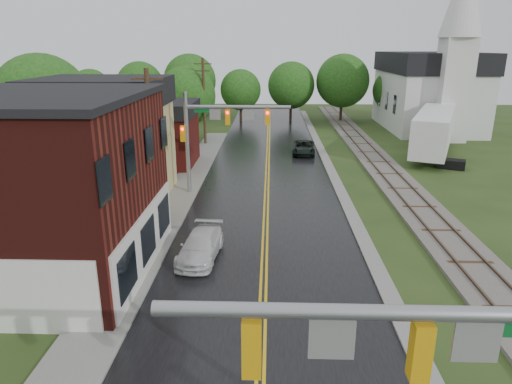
{
  "coord_description": "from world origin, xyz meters",
  "views": [
    {
      "loc": [
        0.26,
        -4.31,
        10.21
      ],
      "look_at": [
        -0.42,
        16.5,
        3.5
      ],
      "focal_mm": 32.0,
      "sensor_mm": 36.0,
      "label": 1
    }
  ],
  "objects_px": {
    "semi_trailer": "(434,130)",
    "tree_left_e": "(188,97)",
    "utility_pole_c": "(204,100)",
    "pickup_white": "(200,246)",
    "utility_pole_b": "(151,143)",
    "suv_dark": "(304,148)",
    "tree_left_b": "(45,104)",
    "church": "(432,83)",
    "traffic_signal_near": "(463,379)",
    "tree_left_c": "(126,107)",
    "traffic_signal_far": "(217,125)"
  },
  "relations": [
    {
      "from": "semi_trailer",
      "to": "tree_left_e",
      "type": "bearing_deg",
      "value": 165.89
    },
    {
      "from": "utility_pole_c",
      "to": "pickup_white",
      "type": "height_order",
      "value": "utility_pole_c"
    },
    {
      "from": "tree_left_e",
      "to": "semi_trailer",
      "type": "xyz_separation_m",
      "value": [
        24.79,
        -6.23,
        -2.33
      ]
    },
    {
      "from": "utility_pole_b",
      "to": "suv_dark",
      "type": "distance_m",
      "value": 20.89
    },
    {
      "from": "tree_left_b",
      "to": "pickup_white",
      "type": "bearing_deg",
      "value": -46.57
    },
    {
      "from": "church",
      "to": "utility_pole_b",
      "type": "height_order",
      "value": "church"
    },
    {
      "from": "church",
      "to": "tree_left_e",
      "type": "bearing_deg",
      "value": -164.8
    },
    {
      "from": "church",
      "to": "tree_left_e",
      "type": "height_order",
      "value": "church"
    },
    {
      "from": "traffic_signal_near",
      "to": "pickup_white",
      "type": "bearing_deg",
      "value": 114.82
    },
    {
      "from": "traffic_signal_near",
      "to": "tree_left_c",
      "type": "relative_size",
      "value": 0.96
    },
    {
      "from": "tree_left_c",
      "to": "tree_left_e",
      "type": "bearing_deg",
      "value": 50.19
    },
    {
      "from": "traffic_signal_near",
      "to": "traffic_signal_far",
      "type": "xyz_separation_m",
      "value": [
        -6.94,
        25.0,
        0.01
      ]
    },
    {
      "from": "church",
      "to": "tree_left_b",
      "type": "bearing_deg",
      "value": -150.01
    },
    {
      "from": "suv_dark",
      "to": "utility_pole_b",
      "type": "bearing_deg",
      "value": -116.31
    },
    {
      "from": "traffic_signal_far",
      "to": "semi_trailer",
      "type": "relative_size",
      "value": 0.53
    },
    {
      "from": "church",
      "to": "traffic_signal_far",
      "type": "relative_size",
      "value": 2.72
    },
    {
      "from": "utility_pole_b",
      "to": "pickup_white",
      "type": "distance_m",
      "value": 7.79
    },
    {
      "from": "church",
      "to": "tree_left_e",
      "type": "distance_m",
      "value": 29.91
    },
    {
      "from": "tree_left_b",
      "to": "semi_trailer",
      "type": "relative_size",
      "value": 0.7
    },
    {
      "from": "church",
      "to": "utility_pole_b",
      "type": "relative_size",
      "value": 2.22
    },
    {
      "from": "utility_pole_b",
      "to": "tree_left_c",
      "type": "bearing_deg",
      "value": 111.49
    },
    {
      "from": "tree_left_e",
      "to": "suv_dark",
      "type": "height_order",
      "value": "tree_left_e"
    },
    {
      "from": "utility_pole_c",
      "to": "tree_left_e",
      "type": "height_order",
      "value": "utility_pole_c"
    },
    {
      "from": "suv_dark",
      "to": "pickup_white",
      "type": "relative_size",
      "value": 1.05
    },
    {
      "from": "traffic_signal_near",
      "to": "traffic_signal_far",
      "type": "height_order",
      "value": "same"
    },
    {
      "from": "tree_left_b",
      "to": "utility_pole_c",
      "type": "bearing_deg",
      "value": 47.61
    },
    {
      "from": "tree_left_e",
      "to": "tree_left_b",
      "type": "bearing_deg",
      "value": -122.74
    },
    {
      "from": "utility_pole_b",
      "to": "utility_pole_c",
      "type": "distance_m",
      "value": 22.0
    },
    {
      "from": "suv_dark",
      "to": "utility_pole_c",
      "type": "bearing_deg",
      "value": 161.26
    },
    {
      "from": "church",
      "to": "semi_trailer",
      "type": "xyz_separation_m",
      "value": [
        -4.05,
        -14.07,
        -3.35
      ]
    },
    {
      "from": "church",
      "to": "semi_trailer",
      "type": "relative_size",
      "value": 1.45
    },
    {
      "from": "utility_pole_b",
      "to": "pickup_white",
      "type": "relative_size",
      "value": 2.04
    },
    {
      "from": "traffic_signal_far",
      "to": "tree_left_c",
      "type": "height_order",
      "value": "tree_left_c"
    },
    {
      "from": "tree_left_e",
      "to": "traffic_signal_far",
      "type": "bearing_deg",
      "value": -74.11
    },
    {
      "from": "pickup_white",
      "to": "suv_dark",
      "type": "bearing_deg",
      "value": 78.78
    },
    {
      "from": "tree_left_c",
      "to": "pickup_white",
      "type": "height_order",
      "value": "tree_left_c"
    },
    {
      "from": "tree_left_e",
      "to": "suv_dark",
      "type": "xyz_separation_m",
      "value": [
        12.35,
        -6.19,
        -4.17
      ]
    },
    {
      "from": "tree_left_c",
      "to": "pickup_white",
      "type": "relative_size",
      "value": 1.73
    },
    {
      "from": "church",
      "to": "tree_left_c",
      "type": "bearing_deg",
      "value": -157.76
    },
    {
      "from": "semi_trailer",
      "to": "utility_pole_b",
      "type": "bearing_deg",
      "value": -142.17
    },
    {
      "from": "traffic_signal_near",
      "to": "tree_left_b",
      "type": "height_order",
      "value": "tree_left_b"
    },
    {
      "from": "traffic_signal_near",
      "to": "suv_dark",
      "type": "height_order",
      "value": "traffic_signal_near"
    },
    {
      "from": "utility_pole_b",
      "to": "pickup_white",
      "type": "height_order",
      "value": "utility_pole_b"
    },
    {
      "from": "tree_left_b",
      "to": "tree_left_c",
      "type": "height_order",
      "value": "tree_left_b"
    },
    {
      "from": "traffic_signal_far",
      "to": "pickup_white",
      "type": "bearing_deg",
      "value": -88.55
    },
    {
      "from": "traffic_signal_far",
      "to": "utility_pole_b",
      "type": "bearing_deg",
      "value": -123.68
    },
    {
      "from": "utility_pole_c",
      "to": "tree_left_c",
      "type": "xyz_separation_m",
      "value": [
        -7.05,
        -4.1,
        -0.21
      ]
    },
    {
      "from": "traffic_signal_near",
      "to": "utility_pole_c",
      "type": "relative_size",
      "value": 0.82
    },
    {
      "from": "suv_dark",
      "to": "semi_trailer",
      "type": "distance_m",
      "value": 12.58
    },
    {
      "from": "tree_left_c",
      "to": "utility_pole_c",
      "type": "bearing_deg",
      "value": 30.2
    }
  ]
}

